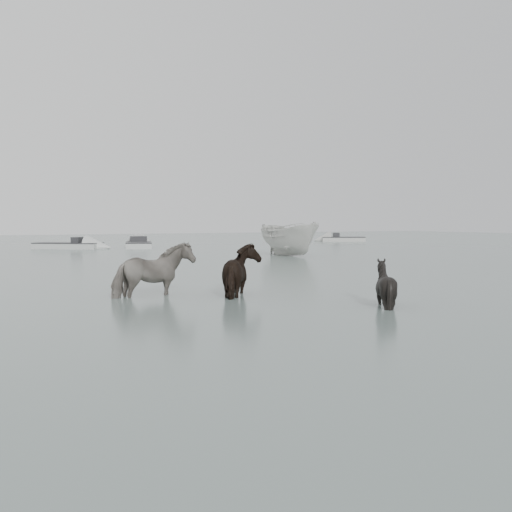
% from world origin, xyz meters
% --- Properties ---
extents(ground, '(140.00, 140.00, 0.00)m').
position_xyz_m(ground, '(0.00, 0.00, 0.00)').
color(ground, '#566660').
rests_on(ground, ground).
extents(pony_pinto, '(2.09, 1.20, 1.67)m').
position_xyz_m(pony_pinto, '(0.09, 2.72, 0.83)').
color(pony_pinto, black).
rests_on(pony_pinto, ground).
extents(pony_dark, '(1.64, 1.84, 1.66)m').
position_xyz_m(pony_dark, '(2.17, 1.90, 0.83)').
color(pony_dark, black).
rests_on(pony_dark, ground).
extents(pony_black, '(1.49, 1.39, 1.36)m').
position_xyz_m(pony_black, '(3.88, -1.29, 0.68)').
color(pony_black, black).
rests_on(pony_black, ground).
extents(boat_small, '(2.11, 4.95, 1.87)m').
position_xyz_m(boat_small, '(12.30, 15.92, 0.94)').
color(boat_small, silver).
rests_on(boat_small, ground).
extents(skiff_port, '(3.36, 5.93, 0.75)m').
position_xyz_m(skiff_port, '(8.64, 28.82, 0.38)').
color(skiff_port, '#A6A9A7').
rests_on(skiff_port, ground).
extents(skiff_mid, '(5.58, 4.94, 0.75)m').
position_xyz_m(skiff_mid, '(4.25, 29.77, 0.38)').
color(skiff_mid, '#A7AAA7').
rests_on(skiff_mid, ground).
extents(skiff_star, '(5.14, 3.93, 0.75)m').
position_xyz_m(skiff_star, '(28.08, 32.36, 0.38)').
color(skiff_star, '#A4A49F').
rests_on(skiff_star, ground).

